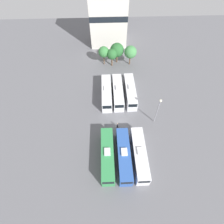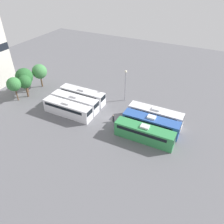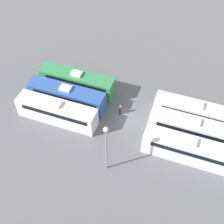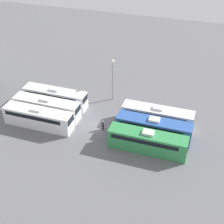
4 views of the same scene
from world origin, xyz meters
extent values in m
plane|color=slate|center=(0.00, 0.00, 0.00)|extent=(113.79, 113.79, 0.00)
cube|color=#338C4C|center=(-3.31, -8.96, 1.53)|extent=(2.50, 11.32, 3.05)
cube|color=black|center=(-3.31, -8.68, 2.36)|extent=(2.54, 9.62, 0.67)
cube|color=black|center=(-3.31, -14.61, 2.37)|extent=(2.20, 0.08, 1.07)
cube|color=silver|center=(-3.31, -8.96, 3.23)|extent=(1.20, 1.60, 0.35)
cube|color=#2D56A8|center=(0.03, -9.13, 1.53)|extent=(2.50, 11.32, 3.05)
cube|color=black|center=(0.03, -8.84, 2.36)|extent=(2.54, 9.62, 0.67)
cube|color=black|center=(0.03, -14.78, 2.37)|extent=(2.20, 0.08, 1.07)
cube|color=white|center=(0.03, -9.13, 3.23)|extent=(1.20, 1.60, 0.35)
cube|color=silver|center=(3.22, -9.08, 1.53)|extent=(2.50, 11.32, 3.05)
cube|color=black|center=(3.22, -8.79, 2.36)|extent=(2.54, 9.62, 0.67)
cube|color=black|center=(3.22, -14.73, 2.37)|extent=(2.20, 0.08, 1.07)
cube|color=white|center=(3.22, -9.08, 3.23)|extent=(1.20, 1.60, 0.35)
cube|color=silver|center=(-3.07, 8.79, 1.53)|extent=(2.50, 11.32, 3.05)
cube|color=black|center=(-3.07, 9.07, 2.36)|extent=(2.54, 9.62, 0.67)
cube|color=black|center=(-3.07, 3.14, 2.37)|extent=(2.20, 0.08, 1.07)
cube|color=white|center=(-3.07, 8.79, 3.23)|extent=(1.20, 1.60, 0.35)
cube|color=silver|center=(-0.04, 8.91, 1.53)|extent=(2.50, 11.32, 3.05)
cube|color=black|center=(-0.04, 9.19, 2.36)|extent=(2.54, 9.62, 0.67)
cube|color=black|center=(-0.04, 3.25, 2.37)|extent=(2.20, 0.08, 1.07)
cube|color=silver|center=(-0.04, 8.91, 3.23)|extent=(1.20, 1.60, 0.35)
cube|color=silver|center=(3.28, 9.02, 1.53)|extent=(2.50, 11.32, 3.05)
cube|color=black|center=(3.28, 9.31, 2.36)|extent=(2.54, 9.62, 0.67)
cube|color=black|center=(3.28, 3.37, 2.37)|extent=(2.20, 0.08, 1.07)
cube|color=silver|center=(3.28, 9.02, 3.23)|extent=(1.20, 1.60, 0.35)
cylinder|color=#333338|center=(-0.78, -1.24, 0.73)|extent=(0.36, 0.36, 1.47)
sphere|color=tan|center=(-0.78, -1.24, 1.59)|extent=(0.24, 0.24, 0.24)
cylinder|color=gray|center=(8.26, 0.12, 3.69)|extent=(0.20, 0.20, 7.39)
sphere|color=#EAE5C6|center=(8.26, 0.12, 7.57)|extent=(0.60, 0.60, 0.60)
camera|label=1|loc=(-3.04, -23.95, 35.04)|focal=28.00mm
camera|label=2|loc=(-33.92, -17.56, 28.26)|focal=35.00mm
camera|label=3|loc=(27.48, 7.81, 33.35)|focal=50.00mm
camera|label=4|loc=(-37.34, -14.88, 30.52)|focal=50.00mm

